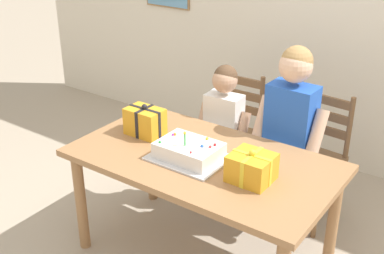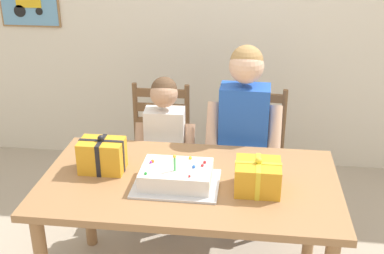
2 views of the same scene
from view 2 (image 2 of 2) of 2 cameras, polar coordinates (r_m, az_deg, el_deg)
back_wall at (r=4.06m, az=2.79°, el=13.11°), size 6.40×0.11×2.60m
dining_table at (r=2.66m, az=-0.29°, el=-7.84°), size 1.57×0.88×0.74m
birthday_cake at (r=2.55m, az=-1.80°, el=-5.75°), size 0.44×0.34×0.19m
gift_box_red_large at (r=2.71m, az=-10.37°, el=-3.27°), size 0.24×0.17×0.21m
gift_box_beside_cake at (r=2.51m, az=7.63°, el=-5.71°), size 0.23×0.22×0.19m
chair_left at (r=3.55m, az=-3.91°, el=-2.71°), size 0.42×0.42×0.92m
chair_right at (r=3.49m, az=7.08°, el=-3.30°), size 0.45×0.45×0.92m
child_older at (r=3.13m, az=6.02°, el=0.18°), size 0.48×0.27×1.32m
child_younger at (r=3.23m, az=-3.14°, el=-1.57°), size 0.40×0.23×1.10m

